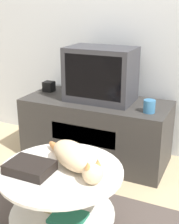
{
  "coord_description": "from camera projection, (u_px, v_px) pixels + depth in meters",
  "views": [
    {
      "loc": [
        0.91,
        -1.35,
        1.4
      ],
      "look_at": [
        0.01,
        0.6,
        0.63
      ],
      "focal_mm": 50.0,
      "sensor_mm": 36.0,
      "label": 1
    }
  ],
  "objects": [
    {
      "name": "tv_stand",
      "position": [
        96.0,
        130.0,
        2.86
      ],
      "size": [
        1.31,
        0.56,
        0.57
      ],
      "color": "#33302D",
      "rests_on": "ground_plane"
    },
    {
      "name": "coffee_table",
      "position": [
        62.0,
        192.0,
        1.89
      ],
      "size": [
        0.74,
        0.74,
        0.44
      ],
      "color": "#B2B2B7",
      "rests_on": "rug"
    },
    {
      "name": "tv",
      "position": [
        101.0,
        74.0,
        2.7
      ],
      "size": [
        0.58,
        0.37,
        0.47
      ],
      "color": "#333338",
      "rests_on": "tv_stand"
    },
    {
      "name": "speaker",
      "position": [
        49.0,
        86.0,
        3.03
      ],
      "size": [
        0.1,
        0.1,
        0.1
      ],
      "color": "black",
      "rests_on": "tv_stand"
    },
    {
      "name": "wall_back",
      "position": [
        128.0,
        13.0,
        2.78
      ],
      "size": [
        8.0,
        0.05,
        2.6
      ],
      "color": "silver",
      "rests_on": "ground_plane"
    },
    {
      "name": "dvd_box",
      "position": [
        30.0,
        167.0,
        1.8
      ],
      "size": [
        0.26,
        0.19,
        0.06
      ],
      "color": "black",
      "rests_on": "coffee_table"
    },
    {
      "name": "mug",
      "position": [
        149.0,
        106.0,
        2.45
      ],
      "size": [
        0.09,
        0.09,
        0.1
      ],
      "color": "teal",
      "rests_on": "tv_stand"
    },
    {
      "name": "cat",
      "position": [
        75.0,
        158.0,
        1.83
      ],
      "size": [
        0.52,
        0.36,
        0.15
      ],
      "rotation": [
        0.0,
        0.0,
        -0.57
      ],
      "color": "beige",
      "rests_on": "coffee_table"
    }
  ]
}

